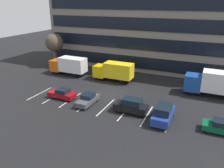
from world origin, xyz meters
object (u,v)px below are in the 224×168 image
at_px(suv_navy, 163,113).
at_px(sedan_forest, 222,127).
at_px(bare_tree, 54,43).
at_px(box_truck_orange, 69,65).
at_px(sedan_charcoal, 88,99).
at_px(sedan_maroon, 62,94).
at_px(suv_black, 131,106).
at_px(box_truck_yellow_all, 114,71).
at_px(box_truck_blue, 215,83).

relative_size(suv_navy, sedan_forest, 1.14).
xyz_separation_m(suv_navy, bare_tree, (-26.04, 13.75, 4.05)).
bearing_deg(box_truck_orange, bare_tree, 147.84).
bearing_deg(bare_tree, suv_navy, -27.84).
xyz_separation_m(box_truck_orange, sedan_charcoal, (9.74, -9.64, -1.22)).
bearing_deg(sedan_maroon, bare_tree, 130.65).
bearing_deg(sedan_forest, suv_black, 178.12).
relative_size(suv_black, bare_tree, 0.61).
bearing_deg(sedan_charcoal, sedan_maroon, 178.16).
xyz_separation_m(box_truck_yellow_all, sedan_maroon, (-3.72, -9.86, -1.17)).
relative_size(sedan_forest, bare_tree, 0.58).
height_order(sedan_charcoal, bare_tree, bare_tree).
relative_size(suv_navy, sedan_maroon, 1.14).
bearing_deg(box_truck_yellow_all, bare_tree, 167.30).
xyz_separation_m(box_truck_blue, sedan_maroon, (-19.76, -9.84, -1.44)).
distance_m(sedan_maroon, bare_tree, 18.02).
height_order(box_truck_orange, bare_tree, bare_tree).
bearing_deg(box_truck_orange, sedan_forest, -20.50).
bearing_deg(box_truck_yellow_all, sedan_forest, -30.68).
bearing_deg(sedan_maroon, box_truck_blue, 26.46).
height_order(sedan_maroon, bare_tree, bare_tree).
distance_m(box_truck_blue, sedan_forest, 10.32).
xyz_separation_m(box_truck_yellow_all, bare_tree, (-15.11, 3.40, 3.20)).
bearing_deg(suv_black, sedan_charcoal, -178.60).
xyz_separation_m(box_truck_orange, suv_black, (15.94, -9.49, -0.98)).
bearing_deg(sedan_forest, sedan_charcoal, 179.35).
xyz_separation_m(suv_navy, suv_black, (-4.12, 0.50, -0.08)).
height_order(box_truck_blue, bare_tree, bare_tree).
xyz_separation_m(box_truck_orange, sedan_forest, (26.29, -9.83, -1.22)).
distance_m(box_truck_orange, sedan_maroon, 11.00).
bearing_deg(bare_tree, box_truck_blue, -6.28).
xyz_separation_m(box_truck_blue, bare_tree, (-31.15, 3.43, 2.93)).
bearing_deg(box_truck_orange, sedan_maroon, -60.36).
bearing_deg(suv_black, sedan_forest, -1.88).
distance_m(sedan_forest, bare_tree, 35.29).
relative_size(box_truck_orange, suv_black, 1.74).
bearing_deg(suv_navy, sedan_charcoal, 178.05).
height_order(suv_black, sedan_maroon, suv_black).
distance_m(sedan_charcoal, sedan_forest, 16.55).
xyz_separation_m(sedan_charcoal, bare_tree, (-15.72, 13.40, 4.38)).
distance_m(box_truck_blue, bare_tree, 31.48).
xyz_separation_m(box_truck_orange, box_truck_blue, (25.17, 0.33, 0.22)).
relative_size(box_truck_orange, bare_tree, 1.05).
distance_m(box_truck_yellow_all, bare_tree, 15.81).
relative_size(box_truck_yellow_all, sedan_charcoal, 1.78).
bearing_deg(box_truck_blue, bare_tree, 173.72).
height_order(box_truck_yellow_all, box_truck_blue, box_truck_blue).
xyz_separation_m(sedan_charcoal, suv_navy, (10.32, -0.35, 0.32)).
bearing_deg(box_truck_blue, suv_black, -133.22).
bearing_deg(box_truck_yellow_all, sedan_charcoal, -86.47).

